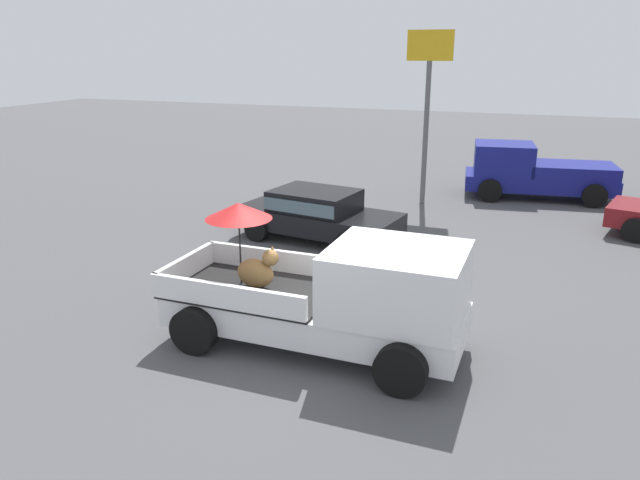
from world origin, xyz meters
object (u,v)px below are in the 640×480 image
at_px(pickup_truck_red, 533,172).
at_px(motel_sign, 428,85).
at_px(parked_sedan_far, 317,212).
at_px(pickup_truck_main, 338,296).

bearing_deg(pickup_truck_red, motel_sign, 25.04).
bearing_deg(parked_sedan_far, pickup_truck_red, 62.66).
height_order(parked_sedan_far, motel_sign, motel_sign).
bearing_deg(motel_sign, parked_sedan_far, -110.86).
distance_m(parked_sedan_far, motel_sign, 5.99).
xyz_separation_m(parked_sedan_far, motel_sign, (1.84, 4.83, 3.02)).
xyz_separation_m(pickup_truck_main, motel_sign, (-0.65, 10.35, 2.79)).
bearing_deg(motel_sign, pickup_truck_red, 32.35).
height_order(pickup_truck_red, motel_sign, motel_sign).
relative_size(pickup_truck_main, pickup_truck_red, 1.02).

